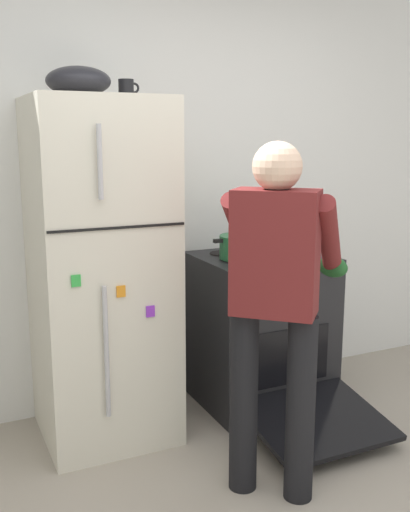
% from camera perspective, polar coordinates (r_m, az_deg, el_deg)
% --- Properties ---
extents(kitchen_wall_back, '(6.00, 0.10, 2.70)m').
position_cam_1_polar(kitchen_wall_back, '(3.61, -5.65, 7.15)').
color(kitchen_wall_back, white).
rests_on(kitchen_wall_back, ground).
extents(refrigerator, '(0.68, 0.72, 1.81)m').
position_cam_1_polar(refrigerator, '(3.20, -9.94, -1.59)').
color(refrigerator, silver).
rests_on(refrigerator, ground).
extents(stove_range, '(0.76, 1.22, 0.92)m').
position_cam_1_polar(stove_range, '(3.68, 5.46, -7.13)').
color(stove_range, black).
rests_on(stove_range, ground).
extents(person_cook, '(0.70, 0.74, 1.60)m').
position_cam_1_polar(person_cook, '(2.62, 6.86, -3.19)').
color(person_cook, black).
rests_on(person_cook, ground).
extents(red_pot, '(0.37, 0.27, 0.13)m').
position_cam_1_polar(red_pot, '(3.44, 3.60, 0.88)').
color(red_pot, '#236638').
rests_on(red_pot, stove_range).
extents(coffee_mug, '(0.11, 0.08, 0.10)m').
position_cam_1_polar(coffee_mug, '(3.22, -7.54, 15.65)').
color(coffee_mug, black).
rests_on(coffee_mug, refrigerator).
extents(pepper_mill, '(0.05, 0.05, 0.19)m').
position_cam_1_polar(pepper_mill, '(3.88, 7.81, 2.42)').
color(pepper_mill, brown).
rests_on(pepper_mill, stove_range).
extents(mixing_bowl, '(0.32, 0.32, 0.14)m').
position_cam_1_polar(mixing_bowl, '(3.11, -12.07, 16.11)').
color(mixing_bowl, black).
rests_on(mixing_bowl, refrigerator).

